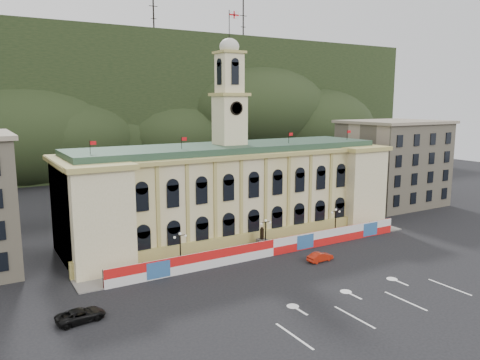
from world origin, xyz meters
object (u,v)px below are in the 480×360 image
statue (262,243)px  red_sedan (320,257)px  black_suv (81,315)px  lamp_center (266,233)px

statue → red_sedan: statue is taller
statue → black_suv: 30.98m
red_sedan → black_suv: black_suv is taller
red_sedan → lamp_center: bearing=27.1°
statue → red_sedan: 9.59m
black_suv → red_sedan: bearing=-93.4°
statue → black_suv: statue is taller
red_sedan → black_suv: 33.73m
statue → black_suv: (-29.27, -10.16, -0.49)m
lamp_center → black_suv: lamp_center is taller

